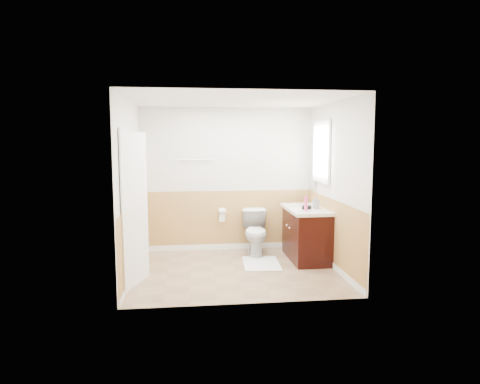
{
  "coord_description": "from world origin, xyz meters",
  "views": [
    {
      "loc": [
        -0.65,
        -6.09,
        1.92
      ],
      "look_at": [
        0.1,
        0.25,
        1.15
      ],
      "focal_mm": 31.72,
      "sensor_mm": 36.0,
      "label": 1
    }
  ],
  "objects": [
    {
      "name": "window_frame",
      "position": [
        1.47,
        0.59,
        1.75
      ],
      "size": [
        0.04,
        0.8,
        1.0
      ],
      "primitive_type": "cube",
      "color": "white",
      "rests_on": "wall_right"
    },
    {
      "name": "wainscot_right",
      "position": [
        1.49,
        0.0,
        0.5
      ],
      "size": [
        0.0,
        2.6,
        2.6
      ],
      "primitive_type": "plane",
      "rotation": [
        1.57,
        0.0,
        -1.57
      ],
      "color": "tan",
      "rests_on": "floor"
    },
    {
      "name": "door_frame",
      "position": [
        -1.48,
        -0.45,
        1.03
      ],
      "size": [
        0.02,
        0.92,
        2.1
      ],
      "primitive_type": "cube",
      "color": "white",
      "rests_on": "wall_left"
    },
    {
      "name": "door_knob",
      "position": [
        -1.34,
        -0.12,
        0.95
      ],
      "size": [
        0.06,
        0.06,
        0.06
      ],
      "primitive_type": "sphere",
      "color": "silver",
      "rests_on": "door"
    },
    {
      "name": "towel_bar",
      "position": [
        -0.55,
        1.25,
        1.6
      ],
      "size": [
        0.62,
        0.02,
        0.02
      ],
      "primitive_type": "cylinder",
      "rotation": [
        0.0,
        1.57,
        0.0
      ],
      "color": "silver",
      "rests_on": "wall_back"
    },
    {
      "name": "floor",
      "position": [
        0.0,
        0.0,
        0.0
      ],
      "size": [
        3.0,
        3.0,
        0.0
      ],
      "primitive_type": "plane",
      "color": "#8C7051",
      "rests_on": "ground"
    },
    {
      "name": "hair_dryer_handle",
      "position": [
        1.13,
        0.35,
        0.86
      ],
      "size": [
        0.03,
        0.03,
        0.07
      ],
      "primitive_type": "cylinder",
      "color": "black",
      "rests_on": "countertop"
    },
    {
      "name": "faucet",
      "position": [
        1.39,
        0.63,
        0.92
      ],
      "size": [
        0.02,
        0.02,
        0.14
      ],
      "primitive_type": "cylinder",
      "color": "#BABAC1",
      "rests_on": "countertop"
    },
    {
      "name": "sink_basin",
      "position": [
        1.21,
        0.63,
        0.86
      ],
      "size": [
        0.36,
        0.36,
        0.02
      ],
      "primitive_type": "cylinder",
      "color": "silver",
      "rests_on": "countertop"
    },
    {
      "name": "tp_holder_bar",
      "position": [
        -0.1,
        1.23,
        0.7
      ],
      "size": [
        0.14,
        0.02,
        0.02
      ],
      "primitive_type": "cylinder",
      "rotation": [
        0.0,
        1.57,
        0.0
      ],
      "color": "silver",
      "rests_on": "wall_back"
    },
    {
      "name": "door",
      "position": [
        -1.4,
        -0.45,
        1.02
      ],
      "size": [
        0.29,
        0.78,
        2.04
      ],
      "primitive_type": "cube",
      "rotation": [
        0.0,
        0.0,
        -0.31
      ],
      "color": "white",
      "rests_on": "wall_left"
    },
    {
      "name": "wall_right",
      "position": [
        1.5,
        0.0,
        1.25
      ],
      "size": [
        0.0,
        3.0,
        3.0
      ],
      "primitive_type": "plane",
      "rotation": [
        1.57,
        0.0,
        -1.57
      ],
      "color": "silver",
      "rests_on": "floor"
    },
    {
      "name": "vanity_knob_left",
      "position": [
        0.91,
        0.38,
        0.55
      ],
      "size": [
        0.03,
        0.03,
        0.03
      ],
      "primitive_type": "sphere",
      "color": "silver",
      "rests_on": "vanity_cabinet"
    },
    {
      "name": "window_glass",
      "position": [
        1.49,
        0.59,
        1.75
      ],
      "size": [
        0.01,
        0.7,
        0.9
      ],
      "primitive_type": "cube",
      "color": "white",
      "rests_on": "wall_right"
    },
    {
      "name": "vanity_cabinet",
      "position": [
        1.21,
        0.48,
        0.4
      ],
      "size": [
        0.55,
        1.1,
        0.8
      ],
      "primitive_type": "cube",
      "color": "black",
      "rests_on": "floor"
    },
    {
      "name": "wainscot_front",
      "position": [
        0.0,
        -1.29,
        0.5
      ],
      "size": [
        3.0,
        0.0,
        3.0
      ],
      "primitive_type": "plane",
      "rotation": [
        -1.57,
        0.0,
        0.0
      ],
      "color": "tan",
      "rests_on": "floor"
    },
    {
      "name": "wall_back",
      "position": [
        0.0,
        1.3,
        1.25
      ],
      "size": [
        3.0,
        0.0,
        3.0
      ],
      "primitive_type": "plane",
      "rotation": [
        1.57,
        0.0,
        0.0
      ],
      "color": "silver",
      "rests_on": "floor"
    },
    {
      "name": "wall_left",
      "position": [
        -1.5,
        0.0,
        1.25
      ],
      "size": [
        0.0,
        3.0,
        3.0
      ],
      "primitive_type": "plane",
      "rotation": [
        1.57,
        0.0,
        1.57
      ],
      "color": "silver",
      "rests_on": "floor"
    },
    {
      "name": "ceiling",
      "position": [
        0.0,
        0.0,
        2.5
      ],
      "size": [
        3.0,
        3.0,
        0.0
      ],
      "primitive_type": "plane",
      "rotation": [
        3.14,
        0.0,
        0.0
      ],
      "color": "white",
      "rests_on": "floor"
    },
    {
      "name": "countertop",
      "position": [
        1.2,
        0.48,
        0.83
      ],
      "size": [
        0.6,
        1.15,
        0.05
      ],
      "primitive_type": "cube",
      "color": "white",
      "rests_on": "vanity_cabinet"
    },
    {
      "name": "tp_roll",
      "position": [
        -0.1,
        1.23,
        0.7
      ],
      "size": [
        0.1,
        0.11,
        0.11
      ],
      "primitive_type": "cylinder",
      "rotation": [
        0.0,
        1.57,
        0.0
      ],
      "color": "white",
      "rests_on": "tp_holder_bar"
    },
    {
      "name": "tp_sheet",
      "position": [
        -0.1,
        1.23,
        0.59
      ],
      "size": [
        0.1,
        0.01,
        0.16
      ],
      "primitive_type": "cube",
      "color": "white",
      "rests_on": "tp_roll"
    },
    {
      "name": "mirror_panel",
      "position": [
        1.48,
        1.1,
        1.55
      ],
      "size": [
        0.02,
        0.35,
        0.9
      ],
      "primitive_type": "cube",
      "color": "silver",
      "rests_on": "wall_right"
    },
    {
      "name": "wall_front",
      "position": [
        0.0,
        -1.3,
        1.25
      ],
      "size": [
        3.0,
        0.0,
        3.0
      ],
      "primitive_type": "plane",
      "rotation": [
        -1.57,
        0.0,
        0.0
      ],
      "color": "silver",
      "rests_on": "floor"
    },
    {
      "name": "vanity_knob_right",
      "position": [
        0.91,
        0.58,
        0.55
      ],
      "size": [
        0.03,
        0.03,
        0.03
      ],
      "primitive_type": "sphere",
      "color": "silver",
      "rests_on": "vanity_cabinet"
    },
    {
      "name": "toilet",
      "position": [
        0.44,
        0.88,
        0.38
      ],
      "size": [
        0.46,
        0.76,
        0.75
      ],
      "primitive_type": "imported",
      "rotation": [
        0.0,
        0.0,
        -0.06
      ],
      "color": "white",
      "rests_on": "floor"
    },
    {
      "name": "soap_dispenser",
      "position": [
        1.33,
        0.39,
        0.95
      ],
      "size": [
        0.1,
        0.1,
        0.2
      ],
      "primitive_type": "imported",
      "rotation": [
        0.0,
        0.0,
        0.13
      ],
      "color": "gray",
      "rests_on": "countertop"
    },
    {
      "name": "lotion_bottle",
      "position": [
        1.11,
        0.18,
        0.96
      ],
      "size": [
        0.05,
        0.05,
        0.22
      ],
      "primitive_type": "cylinder",
      "color": "#E33A7C",
      "rests_on": "countertop"
    },
    {
      "name": "wainscot_back",
      "position": [
        0.0,
        1.29,
        0.5
      ],
      "size": [
        3.0,
        0.0,
        3.0
      ],
      "primitive_type": "plane",
      "rotation": [
        1.57,
        0.0,
        0.0
      ],
      "color": "tan",
      "rests_on": "floor"
    },
    {
      "name": "bath_mat",
      "position": [
        0.44,
        0.28,
        0.01
      ],
      "size": [
        0.6,
        0.83,
        0.02
      ],
      "primitive_type": "cube",
      "rotation": [
        0.0,
        0.0,
        -0.06
      ],
      "color": "white",
      "rests_on": "floor"
    },
    {
      "name": "hair_dryer_body",
      "position": [
        1.16,
        0.32,
        0.89
      ],
      "size": [
        0.14,
        0.07,
        0.07
      ],
      "primitive_type": "cylinder",
      "rotation": [
        0.0,
        1.57,
        0.0
      ],
      "color": "black",
      "rests_on": "countertop"
    },
    {
      "name": "wainscot_left",
      "position": [
        -1.49,
        0.0,
        0.5
      ],
      "size": [
        0.0,
        2.6,
        2.6
      ],
      "primitive_type": "plane",
      "rotation": [
        1.57,
        0.0,
        1.57
      ],
      "color": "tan",
      "rests_on": "floor"
    }
  ]
}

